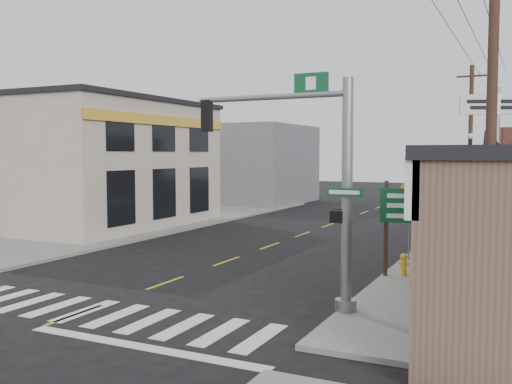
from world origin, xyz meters
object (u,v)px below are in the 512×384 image
at_px(traffic_signal_pole, 320,169).
at_px(utility_pole_near, 491,135).
at_px(fire_hydrant, 404,264).
at_px(lamp_post, 471,183).
at_px(guide_sign, 408,216).
at_px(dance_center_sign, 497,127).
at_px(utility_pole_far, 470,147).

distance_m(traffic_signal_pole, utility_pole_near, 4.10).
bearing_deg(fire_hydrant, utility_pole_near, -61.53).
xyz_separation_m(traffic_signal_pole, lamp_post, (2.66, 10.86, -0.80)).
xyz_separation_m(guide_sign, utility_pole_near, (2.64, -4.92, 2.38)).
distance_m(fire_hydrant, lamp_post, 6.63).
bearing_deg(lamp_post, traffic_signal_pole, -119.24).
bearing_deg(dance_center_sign, traffic_signal_pole, -128.64).
bearing_deg(traffic_signal_pole, utility_pole_near, -4.00).
bearing_deg(guide_sign, traffic_signal_pole, -118.62).
relative_size(guide_sign, dance_center_sign, 0.46).
relative_size(guide_sign, utility_pole_far, 0.37).
height_order(guide_sign, utility_pole_far, utility_pole_far).
relative_size(traffic_signal_pole, fire_hydrant, 8.32).
bearing_deg(traffic_signal_pole, dance_center_sign, 75.22).
bearing_deg(utility_pole_far, guide_sign, -92.89).
xyz_separation_m(traffic_signal_pole, fire_hydrant, (1.18, 4.85, -3.18)).
bearing_deg(utility_pole_far, lamp_post, -84.15).
bearing_deg(lamp_post, utility_pole_near, -98.61).
bearing_deg(traffic_signal_pole, lamp_post, 77.40).
bearing_deg(dance_center_sign, guide_sign, -128.19).
bearing_deg(lamp_post, dance_center_sign, 43.87).
relative_size(dance_center_sign, utility_pole_near, 0.79).
xyz_separation_m(dance_center_sign, utility_pole_far, (-1.50, 4.90, -0.76)).
relative_size(traffic_signal_pole, utility_pole_far, 0.71).
xyz_separation_m(fire_hydrant, dance_center_sign, (2.33, 7.45, 4.67)).
xyz_separation_m(traffic_signal_pole, utility_pole_far, (2.01, 17.20, 0.74)).
relative_size(lamp_post, utility_pole_near, 0.56).
bearing_deg(guide_sign, utility_pole_near, -73.69).
relative_size(lamp_post, utility_pole_far, 0.57).
distance_m(fire_hydrant, utility_pole_near, 7.14).
xyz_separation_m(guide_sign, fire_hydrant, (-0.18, 0.29, -1.58)).
height_order(fire_hydrant, utility_pole_near, utility_pole_near).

